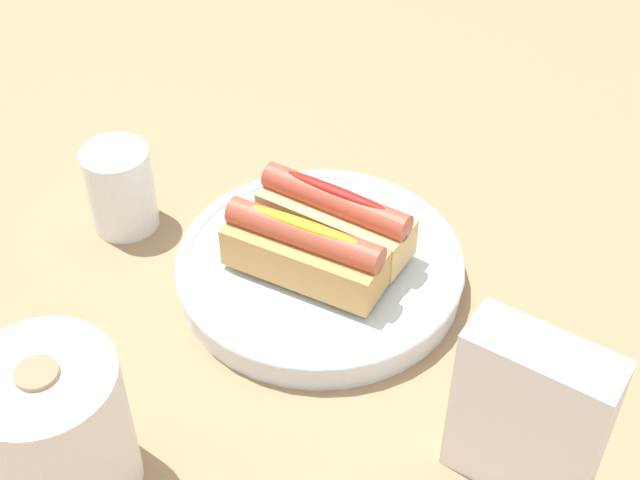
{
  "coord_description": "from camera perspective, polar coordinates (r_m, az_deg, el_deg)",
  "views": [
    {
      "loc": [
        -0.25,
        0.55,
        0.6
      ],
      "look_at": [
        0.01,
        -0.01,
        0.05
      ],
      "focal_mm": 49.93,
      "sensor_mm": 36.0,
      "label": 1
    }
  ],
  "objects": [
    {
      "name": "water_glass",
      "position": [
        0.92,
        -12.56,
        3.06
      ],
      "size": [
        0.07,
        0.07,
        0.09
      ],
      "color": "white",
      "rests_on": "ground_plane"
    },
    {
      "name": "hotdog_front",
      "position": [
        0.84,
        0.98,
        1.48
      ],
      "size": [
        0.16,
        0.07,
        0.06
      ],
      "color": "#DBB270",
      "rests_on": "serving_bowl"
    },
    {
      "name": "hotdog_back",
      "position": [
        0.8,
        -1.02,
        -0.71
      ],
      "size": [
        0.15,
        0.06,
        0.06
      ],
      "color": "tan",
      "rests_on": "serving_bowl"
    },
    {
      "name": "napkin_box",
      "position": [
        0.68,
        13.25,
        -10.96
      ],
      "size": [
        0.12,
        0.06,
        0.15
      ],
      "primitive_type": "cube",
      "rotation": [
        0.0,
        0.0,
        -0.15
      ],
      "color": "white",
      "rests_on": "ground_plane"
    },
    {
      "name": "ground_plane",
      "position": [
        0.85,
        0.36,
        -3.04
      ],
      "size": [
        2.4,
        2.4,
        0.0
      ],
      "primitive_type": "plane",
      "color": "#9E7A56"
    },
    {
      "name": "serving_bowl",
      "position": [
        0.85,
        0.0,
        -1.75
      ],
      "size": [
        0.27,
        0.27,
        0.03
      ],
      "color": "silver",
      "rests_on": "ground_plane"
    },
    {
      "name": "paper_towel_roll",
      "position": [
        0.69,
        -16.56,
        -11.7
      ],
      "size": [
        0.11,
        0.11,
        0.13
      ],
      "color": "white",
      "rests_on": "ground_plane"
    }
  ]
}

